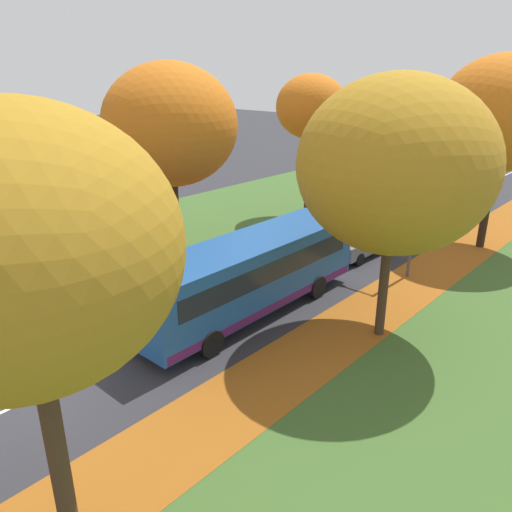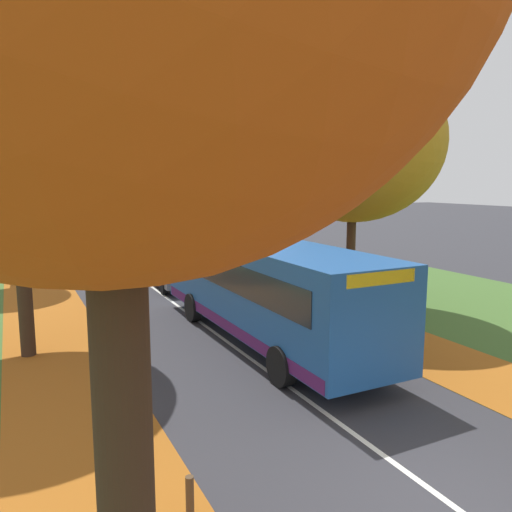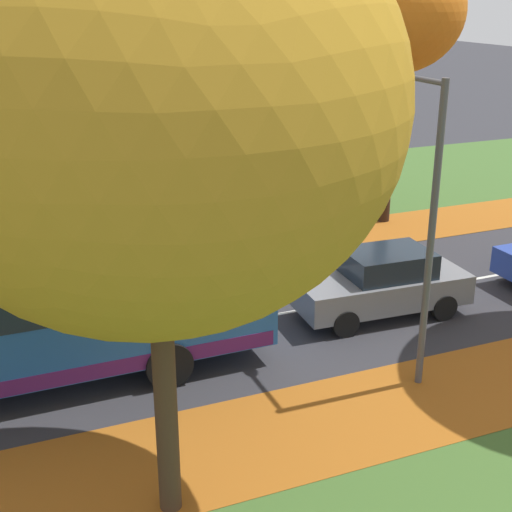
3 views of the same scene
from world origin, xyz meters
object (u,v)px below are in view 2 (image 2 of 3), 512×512
object	(u,v)px
car_grey_lead	(174,269)
tree_right_mid	(213,142)
tree_left_near	(11,107)
car_blue_following	(146,252)
bus	(263,285)
bollard_third	(145,415)
bollard_second	(190,496)
tree_right_near	(354,142)
tree_left_mid	(5,136)
streetlamp_right	(238,204)
car_black_third_in_line	(118,240)

from	to	relation	value
car_grey_lead	tree_right_mid	bearing A→B (deg)	52.83
tree_left_near	car_blue_following	xyz separation A→B (m)	(6.47, 12.84, -5.78)
tree_left_near	bus	world-z (taller)	tree_left_near
bollard_third	bollard_second	bearing A→B (deg)	-90.49
tree_right_mid	car_blue_following	bearing A→B (deg)	172.50
bollard_second	car_blue_following	size ratio (longest dim) A/B	0.14
car_grey_lead	tree_right_near	bearing A→B (deg)	-54.47
tree_left_mid	tree_right_near	bearing A→B (deg)	-43.78
tree_left_near	tree_right_mid	bearing A→B (deg)	49.89
tree_left_mid	bollard_second	world-z (taller)	tree_left_mid
car_grey_lead	car_blue_following	xyz separation A→B (m)	(0.20, 5.94, 0.00)
tree_right_near	bollard_second	distance (m)	13.84
tree_left_mid	bus	xyz separation A→B (m)	(6.53, -12.61, -5.05)
tree_right_mid	bus	size ratio (longest dim) A/B	0.94
bollard_third	streetlamp_right	xyz separation A→B (m)	(7.19, 11.55, 3.38)
tree_left_near	bollard_third	distance (m)	8.61
streetlamp_right	car_blue_following	xyz separation A→B (m)	(-2.54, 6.94, -2.92)
tree_left_near	car_black_third_in_line	size ratio (longest dim) A/B	2.20
tree_left_near	tree_right_near	size ratio (longest dim) A/B	1.04
bollard_third	car_blue_following	distance (m)	19.07
streetlamp_right	car_grey_lead	bearing A→B (deg)	159.98
bus	bollard_second	bearing A→B (deg)	-124.58
tree_left_mid	streetlamp_right	world-z (taller)	tree_left_mid
tree_left_mid	tree_right_mid	bearing A→B (deg)	7.42
bollard_second	bollard_third	distance (m)	2.64
bollard_third	car_blue_following	world-z (taller)	car_blue_following
car_blue_following	tree_right_mid	bearing A→B (deg)	-7.50
tree_right_near	car_grey_lead	size ratio (longest dim) A/B	2.10
tree_left_mid	streetlamp_right	distance (m)	10.89
car_blue_following	tree_left_near	bearing A→B (deg)	-116.75
tree_left_near	streetlamp_right	xyz separation A→B (m)	(9.01, 5.90, -2.86)
tree_right_mid	car_grey_lead	size ratio (longest dim) A/B	2.28
tree_left_mid	bus	world-z (taller)	tree_left_mid
tree_left_mid	bollard_third	distance (m)	17.91
bollard_third	car_grey_lead	distance (m)	13.32
tree_right_near	car_black_third_in_line	bearing A→B (deg)	104.09
tree_right_mid	bollard_third	size ratio (longest dim) A/B	13.72
tree_right_near	tree_right_mid	bearing A→B (deg)	92.97
tree_left_near	car_blue_following	world-z (taller)	tree_left_near
tree_left_near	bollard_third	bearing A→B (deg)	-72.11
car_grey_lead	car_blue_following	bearing A→B (deg)	88.03
tree_left_mid	bollard_second	distance (m)	20.39
car_grey_lead	car_black_third_in_line	world-z (taller)	same
car_grey_lead	bollard_second	bearing A→B (deg)	-106.37
tree_left_near	tree_left_mid	size ratio (longest dim) A/B	1.07
bollard_second	bollard_third	bearing A→B (deg)	89.51
tree_left_mid	car_blue_following	xyz separation A→B (m)	(6.62, 1.89, -5.94)
tree_left_near	streetlamp_right	bearing A→B (deg)	33.20
tree_right_mid	streetlamp_right	world-z (taller)	tree_right_mid
tree_right_mid	bus	bearing A→B (deg)	-105.99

